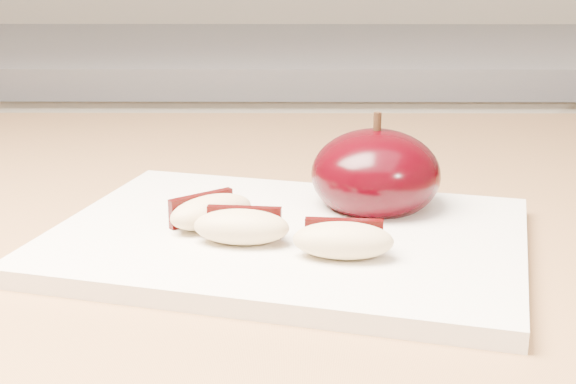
{
  "coord_description": "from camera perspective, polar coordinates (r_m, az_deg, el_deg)",
  "views": [
    {
      "loc": [
        0.01,
        -0.09,
        1.08
      ],
      "look_at": [
        0.0,
        0.39,
        0.94
      ],
      "focal_mm": 50.0,
      "sensor_mm": 36.0,
      "label": 1
    }
  ],
  "objects": [
    {
      "name": "apple_half",
      "position": [
        0.55,
        6.25,
        1.26
      ],
      "size": [
        0.11,
        0.11,
        0.07
      ],
      "rotation": [
        0.0,
        0.0,
        -0.25
      ],
      "color": "black",
      "rests_on": "cutting_board"
    },
    {
      "name": "apple_wedge_b",
      "position": [
        0.48,
        -3.31,
        -2.44
      ],
      "size": [
        0.06,
        0.03,
        0.02
      ],
      "rotation": [
        0.0,
        0.0,
        -0.1
      ],
      "color": "#D7BB88",
      "rests_on": "cutting_board"
    },
    {
      "name": "cutting_board",
      "position": [
        0.51,
        -0.0,
        -3.32
      ],
      "size": [
        0.34,
        0.28,
        0.01
      ],
      "primitive_type": "cube",
      "rotation": [
        0.0,
        0.0,
        -0.26
      ],
      "color": "white",
      "rests_on": "island_counter"
    },
    {
      "name": "back_cabinet",
      "position": [
        1.43,
        0.09,
        -8.41
      ],
      "size": [
        2.4,
        0.62,
        0.94
      ],
      "color": "silver",
      "rests_on": "ground"
    },
    {
      "name": "apple_wedge_c",
      "position": [
        0.46,
        3.94,
        -3.41
      ],
      "size": [
        0.06,
        0.03,
        0.02
      ],
      "rotation": [
        0.0,
        0.0,
        -0.1
      ],
      "color": "#D7BB88",
      "rests_on": "cutting_board"
    },
    {
      "name": "apple_wedge_a",
      "position": [
        0.51,
        -5.55,
        -1.38
      ],
      "size": [
        0.06,
        0.06,
        0.02
      ],
      "rotation": [
        0.0,
        0.0,
        0.66
      ],
      "color": "#D7BB88",
      "rests_on": "cutting_board"
    }
  ]
}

